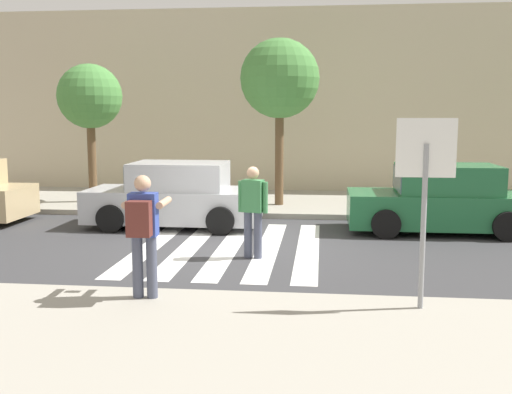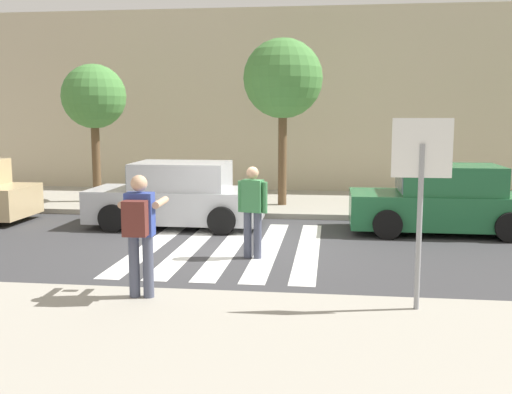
{
  "view_description": "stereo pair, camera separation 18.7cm",
  "coord_description": "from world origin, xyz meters",
  "px_view_note": "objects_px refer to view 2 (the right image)",
  "views": [
    {
      "loc": [
        1.85,
        -11.55,
        2.7
      ],
      "look_at": [
        0.6,
        -0.2,
        1.1
      ],
      "focal_mm": 42.0,
      "sensor_mm": 36.0,
      "label": 1
    },
    {
      "loc": [
        2.04,
        -11.53,
        2.7
      ],
      "look_at": [
        0.6,
        -0.2,
        1.1
      ],
      "focal_mm": 42.0,
      "sensor_mm": 36.0,
      "label": 2
    }
  ],
  "objects_px": {
    "pedestrian_crossing": "(253,207)",
    "parked_car_silver": "(178,196)",
    "stop_sign": "(421,171)",
    "parked_car_green": "(444,201)",
    "street_tree_west": "(94,98)",
    "photographer_with_backpack": "(140,225)",
    "street_tree_center": "(283,80)"
  },
  "relations": [
    {
      "from": "stop_sign",
      "to": "street_tree_west",
      "type": "xyz_separation_m",
      "value": [
        -7.96,
        8.84,
        1.18
      ]
    },
    {
      "from": "parked_car_silver",
      "to": "pedestrian_crossing",
      "type": "bearing_deg",
      "value": -53.06
    },
    {
      "from": "photographer_with_backpack",
      "to": "pedestrian_crossing",
      "type": "distance_m",
      "value": 3.27
    },
    {
      "from": "stop_sign",
      "to": "parked_car_green",
      "type": "distance_m",
      "value": 6.27
    },
    {
      "from": "photographer_with_backpack",
      "to": "street_tree_center",
      "type": "xyz_separation_m",
      "value": [
        1.24,
        8.83,
        2.45
      ]
    },
    {
      "from": "photographer_with_backpack",
      "to": "pedestrian_crossing",
      "type": "bearing_deg",
      "value": 69.02
    },
    {
      "from": "stop_sign",
      "to": "photographer_with_backpack",
      "type": "height_order",
      "value": "stop_sign"
    },
    {
      "from": "parked_car_silver",
      "to": "parked_car_green",
      "type": "distance_m",
      "value": 6.18
    },
    {
      "from": "pedestrian_crossing",
      "to": "parked_car_green",
      "type": "xyz_separation_m",
      "value": [
        3.98,
        2.93,
        -0.25
      ]
    },
    {
      "from": "parked_car_silver",
      "to": "street_tree_center",
      "type": "relative_size",
      "value": 0.89
    },
    {
      "from": "photographer_with_backpack",
      "to": "parked_car_green",
      "type": "relative_size",
      "value": 0.42
    },
    {
      "from": "pedestrian_crossing",
      "to": "street_tree_center",
      "type": "relative_size",
      "value": 0.37
    },
    {
      "from": "street_tree_center",
      "to": "street_tree_west",
      "type": "bearing_deg",
      "value": -179.98
    },
    {
      "from": "photographer_with_backpack",
      "to": "parked_car_green",
      "type": "bearing_deg",
      "value": 49.26
    },
    {
      "from": "stop_sign",
      "to": "photographer_with_backpack",
      "type": "distance_m",
      "value": 3.84
    },
    {
      "from": "stop_sign",
      "to": "parked_car_green",
      "type": "bearing_deg",
      "value": 76.93
    },
    {
      "from": "photographer_with_backpack",
      "to": "street_tree_west",
      "type": "xyz_separation_m",
      "value": [
        -4.2,
        8.83,
        1.97
      ]
    },
    {
      "from": "pedestrian_crossing",
      "to": "parked_car_silver",
      "type": "distance_m",
      "value": 3.67
    },
    {
      "from": "stop_sign",
      "to": "street_tree_west",
      "type": "bearing_deg",
      "value": 132.01
    },
    {
      "from": "parked_car_green",
      "to": "street_tree_west",
      "type": "bearing_deg",
      "value": 163.04
    },
    {
      "from": "photographer_with_backpack",
      "to": "parked_car_silver",
      "type": "distance_m",
      "value": 6.08
    },
    {
      "from": "stop_sign",
      "to": "parked_car_silver",
      "type": "height_order",
      "value": "stop_sign"
    },
    {
      "from": "parked_car_green",
      "to": "photographer_with_backpack",
      "type": "bearing_deg",
      "value": -130.74
    },
    {
      "from": "stop_sign",
      "to": "parked_car_green",
      "type": "height_order",
      "value": "stop_sign"
    },
    {
      "from": "street_tree_west",
      "to": "parked_car_green",
      "type": "bearing_deg",
      "value": -16.96
    },
    {
      "from": "parked_car_green",
      "to": "street_tree_west",
      "type": "height_order",
      "value": "street_tree_west"
    },
    {
      "from": "parked_car_green",
      "to": "street_tree_west",
      "type": "xyz_separation_m",
      "value": [
        -9.35,
        2.85,
        2.42
      ]
    },
    {
      "from": "street_tree_center",
      "to": "stop_sign",
      "type": "bearing_deg",
      "value": -74.12
    },
    {
      "from": "stop_sign",
      "to": "pedestrian_crossing",
      "type": "xyz_separation_m",
      "value": [
        -2.59,
        3.06,
        -0.99
      ]
    },
    {
      "from": "pedestrian_crossing",
      "to": "parked_car_green",
      "type": "distance_m",
      "value": 4.95
    },
    {
      "from": "stop_sign",
      "to": "pedestrian_crossing",
      "type": "relative_size",
      "value": 1.45
    },
    {
      "from": "photographer_with_backpack",
      "to": "parked_car_silver",
      "type": "relative_size",
      "value": 0.42
    }
  ]
}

